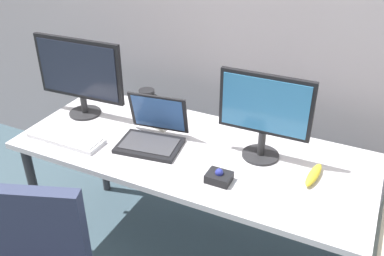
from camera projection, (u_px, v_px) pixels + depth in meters
The scene contains 10 objects.
ground_plane at pixel (192, 256), 2.50m from camera, with size 8.00×8.00×0.00m, color #3A4F5A.
desk at pixel (192, 161), 2.16m from camera, with size 1.77×0.73×0.75m.
monitor_main at pixel (79, 73), 2.32m from camera, with size 0.53×0.18×0.45m.
monitor_side at pixel (265, 111), 1.94m from camera, with size 0.44×0.18×0.43m.
keyboard at pixel (66, 138), 2.19m from camera, with size 0.41×0.14×0.03m.
laptop at pixel (153, 133), 2.15m from camera, with size 0.35×0.32×0.24m.
trackball_mouse at pixel (219, 177), 1.88m from camera, with size 0.11×0.09×0.07m.
coffee_mug at pixel (147, 99), 2.47m from camera, with size 0.10×0.09×0.12m.
paper_notepad at pixel (164, 120), 2.37m from camera, with size 0.15×0.21×0.01m, color white.
banana at pixel (314, 175), 1.90m from camera, with size 0.19×0.04×0.04m, color yellow.
Camera 1 is at (0.77, -1.61, 1.91)m, focal length 39.80 mm.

